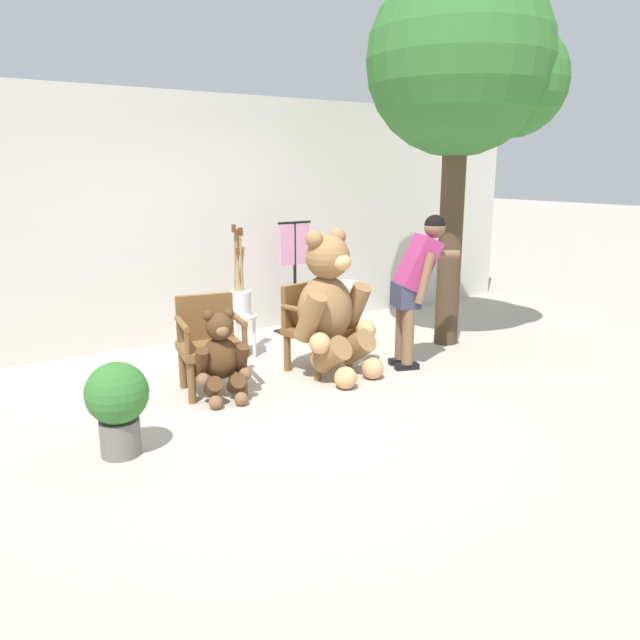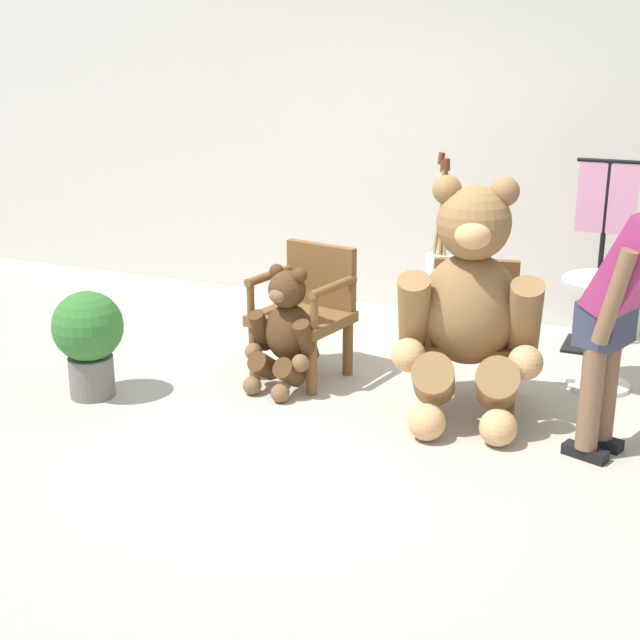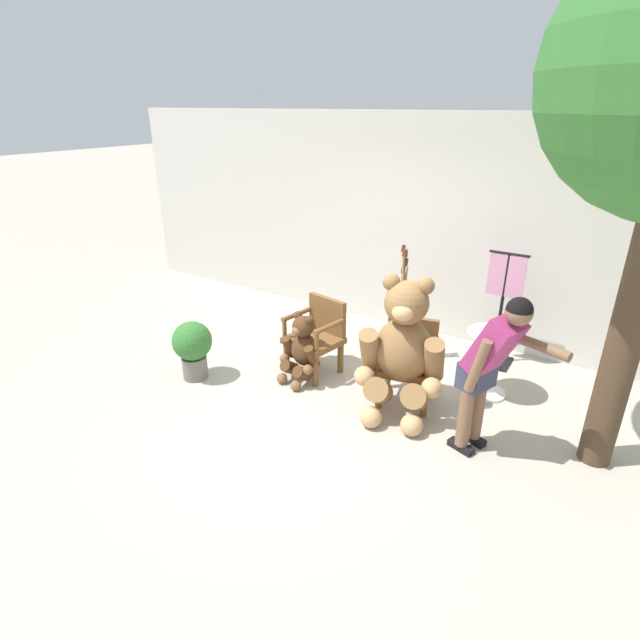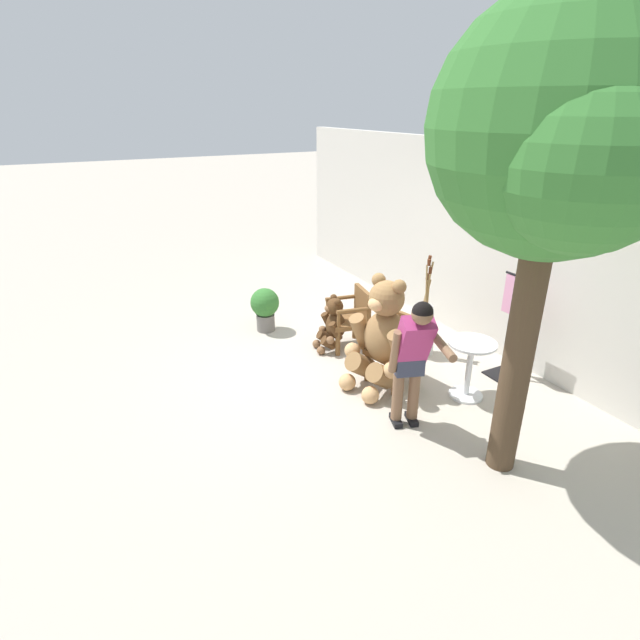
# 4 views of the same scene
# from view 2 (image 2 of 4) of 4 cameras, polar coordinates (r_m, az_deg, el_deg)

# --- Properties ---
(ground_plane) EXTENTS (60.00, 60.00, 0.00)m
(ground_plane) POSITION_cam_2_polar(r_m,az_deg,el_deg) (5.28, 2.00, -6.49)
(ground_plane) COLOR #B2A899
(back_wall) EXTENTS (10.00, 0.16, 2.80)m
(back_wall) POSITION_cam_2_polar(r_m,az_deg,el_deg) (7.15, 9.42, 11.35)
(back_wall) COLOR beige
(back_wall) RESTS_ON ground
(wooden_chair_left) EXTENTS (0.65, 0.61, 0.86)m
(wooden_chair_left) POSITION_cam_2_polar(r_m,az_deg,el_deg) (5.84, -0.87, 0.77)
(wooden_chair_left) COLOR brown
(wooden_chair_left) RESTS_ON ground
(wooden_chair_right) EXTENTS (0.66, 0.63, 0.86)m
(wooden_chair_right) POSITION_cam_2_polar(r_m,az_deg,el_deg) (5.49, 9.78, -0.61)
(wooden_chair_right) COLOR brown
(wooden_chair_right) RESTS_ON ground
(teddy_bear_large) EXTENTS (0.89, 0.89, 1.42)m
(teddy_bear_large) POSITION_cam_2_polar(r_m,az_deg,el_deg) (5.18, 9.55, 1.01)
(teddy_bear_large) COLOR olive
(teddy_bear_large) RESTS_ON ground
(teddy_bear_small) EXTENTS (0.50, 0.49, 0.80)m
(teddy_bear_small) POSITION_cam_2_polar(r_m,az_deg,el_deg) (5.63, -2.24, -0.65)
(teddy_bear_small) COLOR #4C3019
(teddy_bear_small) RESTS_ON ground
(person_visitor) EXTENTS (0.84, 0.48, 1.54)m
(person_visitor) POSITION_cam_2_polar(r_m,az_deg,el_deg) (4.78, 19.16, 1.51)
(person_visitor) COLOR black
(person_visitor) RESTS_ON ground
(white_stool) EXTENTS (0.34, 0.34, 0.46)m
(white_stool) POSITION_cam_2_polar(r_m,az_deg,el_deg) (6.33, 7.63, 0.95)
(white_stool) COLOR white
(white_stool) RESTS_ON ground
(brush_bucket) EXTENTS (0.22, 0.22, 0.96)m
(brush_bucket) POSITION_cam_2_polar(r_m,az_deg,el_deg) (6.25, 7.74, 3.68)
(brush_bucket) COLOR white
(brush_bucket) RESTS_ON white_stool
(round_side_table) EXTENTS (0.56, 0.56, 0.72)m
(round_side_table) POSITION_cam_2_polar(r_m,az_deg,el_deg) (5.90, 17.71, -0.07)
(round_side_table) COLOR silver
(round_side_table) RESTS_ON ground
(potted_plant) EXTENTS (0.44, 0.44, 0.68)m
(potted_plant) POSITION_cam_2_polar(r_m,az_deg,el_deg) (5.68, -14.60, -1.01)
(potted_plant) COLOR slate
(potted_plant) RESTS_ON ground
(clothing_display_stand) EXTENTS (0.44, 0.40, 1.36)m
(clothing_display_stand) POSITION_cam_2_polar(r_m,az_deg,el_deg) (6.59, 17.58, 4.22)
(clothing_display_stand) COLOR black
(clothing_display_stand) RESTS_ON ground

